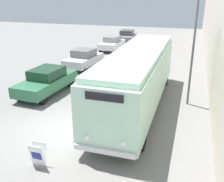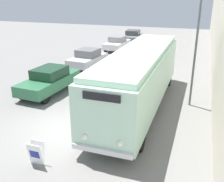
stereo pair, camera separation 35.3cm
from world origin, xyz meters
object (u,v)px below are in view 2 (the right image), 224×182
Objects in this scene: vintage_bus at (140,76)px; sign_board at (36,154)px; parked_car_distant at (133,36)px; streetlamp at (199,21)px; parked_car_mid at (88,58)px; parked_car_near at (50,80)px; parked_car_far at (117,43)px.

vintage_bus is 6.92m from sign_board.
vintage_bus is 2.51× the size of parked_car_distant.
parked_car_mid is (-8.79, 5.54, -3.87)m from streetlamp.
parked_car_far is (-0.05, 13.94, -0.03)m from parked_car_near.
streetlamp is (2.69, 1.21, 2.82)m from vintage_bus.
parked_car_distant is at bearing 93.74° from parked_car_mid.
parked_car_near reaches higher than parked_car_mid.
vintage_bus is 2.39× the size of parked_car_near.
parked_car_distant is (0.25, 19.47, -0.06)m from parked_car_near.
parked_car_near is 6.38m from parked_car_mid.
parked_car_distant is at bearing 92.96° from parked_car_near.
parked_car_mid is 0.93× the size of parked_car_distant.
sign_board is 0.19× the size of parked_car_near.
parked_car_mid is at bearing 106.12° from sign_board.
parked_car_distant is at bearing 105.87° from vintage_bus.
parked_car_far is at bearing 112.54° from vintage_bus.
parked_car_far is at bearing 123.37° from streetlamp.
streetlamp reaches higher than parked_car_far.
streetlamp is 1.73× the size of parked_car_mid.
streetlamp reaches higher than vintage_bus.
parked_car_far is (-5.94, 14.31, -1.03)m from vintage_bus.
vintage_bus is at bearing -78.57° from parked_car_distant.
sign_board is at bearing -109.87° from vintage_bus.
streetlamp is 9.43m from parked_car_near.
parked_car_mid is at bearing -88.88° from parked_car_far.
parked_car_far is (0.16, 7.57, 0.01)m from parked_car_mid.
parked_car_near is 1.08× the size of parked_car_far.
parked_car_far is at bearing 93.91° from parked_car_near.
vintage_bus is 20.66m from parked_car_distant.
vintage_bus reaches higher than parked_car_mid.
parked_car_distant is at bearing 114.08° from streetlamp.
parked_car_mid is at bearing 95.58° from parked_car_near.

